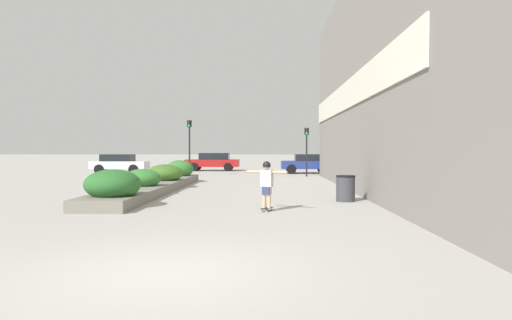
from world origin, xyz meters
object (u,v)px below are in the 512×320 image
at_px(skateboarder, 267,180).
at_px(car_rightmost, 119,163).
at_px(car_center_left, 307,163).
at_px(traffic_light_left, 189,138).
at_px(skateboard, 267,209).
at_px(traffic_light_right, 307,143).
at_px(car_center_right, 390,163).
at_px(trash_bin, 346,188).
at_px(car_leftmost, 213,161).

distance_m(skateboarder, car_rightmost, 22.90).
bearing_deg(car_center_left, traffic_light_left, 114.24).
bearing_deg(skateboard, traffic_light_right, 105.27).
height_order(car_center_left, car_center_right, car_center_left).
bearing_deg(car_rightmost, car_center_right, 98.10).
xyz_separation_m(car_center_left, traffic_light_right, (-0.39, -3.77, 1.44)).
relative_size(trash_bin, car_center_right, 0.22).
distance_m(car_center_left, car_center_right, 7.12).
bearing_deg(trash_bin, skateboarder, -136.69).
height_order(car_leftmost, car_center_right, car_leftmost).
distance_m(car_center_left, traffic_light_left, 9.10).
bearing_deg(skateboard, car_center_left, 105.78).
distance_m(car_center_right, car_rightmost, 20.79).
bearing_deg(skateboarder, car_center_left, 105.78).
xyz_separation_m(skateboarder, car_leftmost, (-4.55, 24.73, -0.12)).
bearing_deg(car_center_right, traffic_light_right, -49.14).
relative_size(skateboarder, car_center_right, 0.33).
bearing_deg(car_rightmost, car_leftmost, 125.87).
bearing_deg(traffic_light_right, car_center_left, 84.16).
distance_m(skateboard, skateboarder, 0.84).
distance_m(trash_bin, traffic_light_left, 16.62).
bearing_deg(skateboarder, skateboard, -80.13).
bearing_deg(car_leftmost, traffic_light_left, 175.29).
bearing_deg(traffic_light_right, skateboard, -98.64).
distance_m(traffic_light_left, traffic_light_right, 7.76).
bearing_deg(traffic_light_left, car_leftmost, 85.29).
bearing_deg(traffic_light_left, car_center_right, 22.11).
distance_m(car_center_right, traffic_light_right, 9.50).
relative_size(skateboard, car_rightmost, 0.15).
relative_size(skateboard, trash_bin, 0.65).
xyz_separation_m(car_leftmost, car_rightmost, (-6.36, -4.60, -0.03)).
height_order(car_rightmost, traffic_light_left, traffic_light_left).
relative_size(skateboard, car_center_left, 0.15).
relative_size(skateboarder, traffic_light_right, 0.42).
relative_size(car_center_left, car_center_right, 0.95).
height_order(car_center_right, car_rightmost, car_rightmost).
height_order(skateboard, car_rightmost, car_rightmost).
xyz_separation_m(skateboarder, trash_bin, (2.69, 2.54, -0.46)).
bearing_deg(car_leftmost, car_center_right, -96.68).
bearing_deg(traffic_light_left, skateboarder, -73.06).
xyz_separation_m(car_leftmost, traffic_light_left, (-0.63, -7.70, 1.73)).
xyz_separation_m(car_rightmost, traffic_light_left, (5.72, -3.11, 1.75)).
relative_size(skateboard, traffic_light_right, 0.18).
bearing_deg(trash_bin, skateboard, -136.69).
distance_m(skateboard, car_rightmost, 22.91).
xyz_separation_m(car_center_left, car_center_right, (6.72, 2.37, -0.03)).
distance_m(trash_bin, car_center_left, 18.16).
xyz_separation_m(skateboarder, car_rightmost, (-10.91, 20.13, -0.15)).
xyz_separation_m(skateboarder, car_center_left, (2.96, 20.69, -0.15)).
xyz_separation_m(traffic_light_left, traffic_light_right, (7.76, -0.11, -0.32)).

